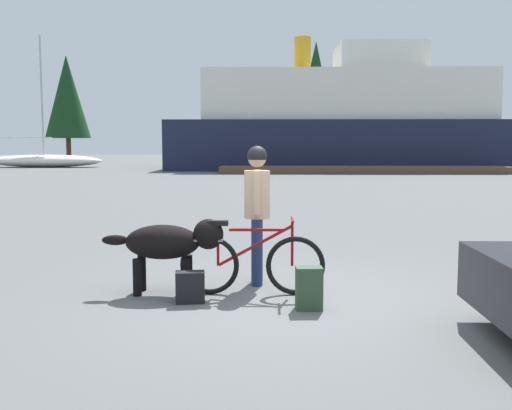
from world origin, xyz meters
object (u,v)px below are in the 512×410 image
person_cyclist (257,201)px  ferry_boat (344,123)px  backpack (309,288)px  sailboat_moored (44,160)px  handbag_pannier (190,287)px  dog (171,243)px  bicycle (251,263)px

person_cyclist → ferry_boat: (5.20, 33.69, 2.04)m
backpack → sailboat_moored: sailboat_moored is taller
handbag_pannier → ferry_boat: (5.93, 34.60, 2.91)m
dog → person_cyclist: bearing=26.8°
ferry_boat → person_cyclist: bearing=-98.8°
dog → backpack: (1.58, -0.65, -0.37)m
bicycle → person_cyclist: size_ratio=0.98×
bicycle → backpack: size_ratio=3.69×
handbag_pannier → sailboat_moored: sailboat_moored is taller
dog → ferry_boat: size_ratio=0.06×
bicycle → person_cyclist: 0.87m
person_cyclist → sailboat_moored: 38.89m
person_cyclist → dog: 1.21m
bicycle → backpack: (0.64, -0.61, -0.15)m
dog → handbag_pannier: size_ratio=4.09×
ferry_boat → sailboat_moored: sailboat_moored is taller
handbag_pannier → ferry_boat: size_ratio=0.02×
dog → sailboat_moored: bearing=112.7°
bicycle → handbag_pannier: size_ratio=4.84×
backpack → handbag_pannier: 1.33m
backpack → handbag_pannier: (-1.30, 0.24, -0.05)m
ferry_boat → sailboat_moored: size_ratio=2.48×
backpack → handbag_pannier: size_ratio=1.31×
bicycle → person_cyclist: (0.06, 0.55, 0.67)m
ferry_boat → bicycle: bearing=-98.7°
dog → backpack: 1.75m
person_cyclist → handbag_pannier: (-0.73, -0.92, -0.87)m
bicycle → handbag_pannier: 0.79m
person_cyclist → handbag_pannier: size_ratio=4.95×
bicycle → handbag_pannier: bicycle is taller
handbag_pannier → sailboat_moored: size_ratio=0.04×
backpack → ferry_boat: (4.63, 34.85, 2.86)m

